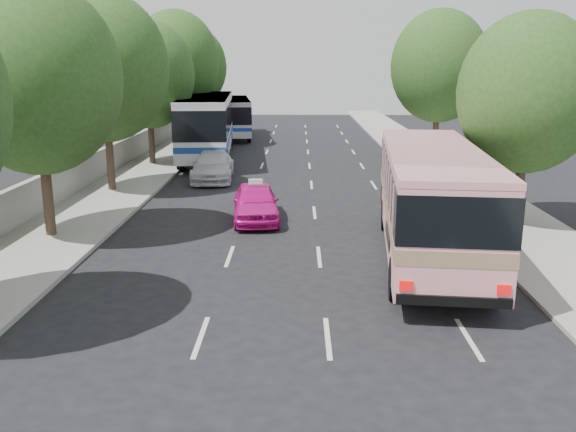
{
  "coord_description": "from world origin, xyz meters",
  "views": [
    {
      "loc": [
        0.31,
        -14.79,
        6.08
      ],
      "look_at": [
        0.01,
        3.03,
        1.6
      ],
      "focal_mm": 38.0,
      "sensor_mm": 36.0,
      "label": 1
    }
  ],
  "objects_px": {
    "white_pickup": "(213,166)",
    "tour_coach_rear": "(235,114)",
    "pink_taxi": "(256,202)",
    "tour_coach_front": "(207,121)",
    "pink_bus": "(431,191)"
  },
  "relations": [
    {
      "from": "pink_bus",
      "to": "tour_coach_rear",
      "type": "distance_m",
      "value": 34.25
    },
    {
      "from": "pink_taxi",
      "to": "white_pickup",
      "type": "relative_size",
      "value": 0.84
    },
    {
      "from": "pink_bus",
      "to": "tour_coach_rear",
      "type": "height_order",
      "value": "pink_bus"
    },
    {
      "from": "white_pickup",
      "to": "pink_bus",
      "type": "bearing_deg",
      "value": -60.57
    },
    {
      "from": "tour_coach_front",
      "to": "pink_bus",
      "type": "bearing_deg",
      "value": -68.71
    },
    {
      "from": "pink_taxi",
      "to": "tour_coach_front",
      "type": "distance_m",
      "value": 16.77
    },
    {
      "from": "pink_bus",
      "to": "white_pickup",
      "type": "xyz_separation_m",
      "value": [
        -8.75,
        13.34,
        -1.44
      ]
    },
    {
      "from": "white_pickup",
      "to": "tour_coach_rear",
      "type": "distance_m",
      "value": 19.61
    },
    {
      "from": "pink_taxi",
      "to": "white_pickup",
      "type": "distance_m",
      "value": 9.13
    },
    {
      "from": "white_pickup",
      "to": "tour_coach_rear",
      "type": "bearing_deg",
      "value": 88.44
    },
    {
      "from": "pink_bus",
      "to": "white_pickup",
      "type": "bearing_deg",
      "value": 129.13
    },
    {
      "from": "white_pickup",
      "to": "tour_coach_front",
      "type": "height_order",
      "value": "tour_coach_front"
    },
    {
      "from": "white_pickup",
      "to": "pink_taxi",
      "type": "bearing_deg",
      "value": -75.43
    },
    {
      "from": "pink_taxi",
      "to": "tour_coach_rear",
      "type": "relative_size",
      "value": 0.4
    },
    {
      "from": "pink_bus",
      "to": "tour_coach_front",
      "type": "height_order",
      "value": "tour_coach_front"
    }
  ]
}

